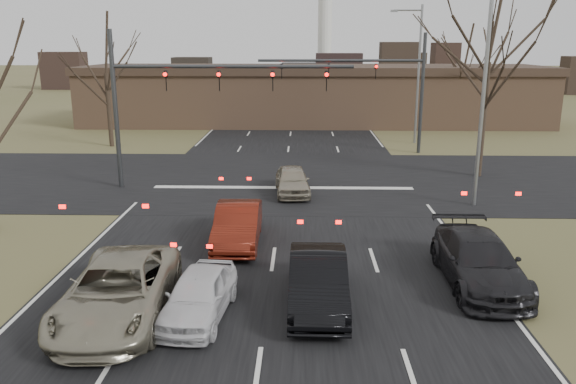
% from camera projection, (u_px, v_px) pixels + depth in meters
% --- Properties ---
extents(ground, '(360.00, 360.00, 0.00)m').
position_uv_depth(ground, '(268.00, 297.00, 16.70)').
color(ground, '#4F502A').
rests_on(ground, ground).
extents(road_main, '(14.00, 300.00, 0.02)m').
position_uv_depth(road_main, '(295.00, 100.00, 74.66)').
color(road_main, black).
rests_on(road_main, ground).
extents(road_cross, '(200.00, 14.00, 0.02)m').
position_uv_depth(road_cross, '(284.00, 179.00, 31.19)').
color(road_cross, black).
rests_on(road_cross, ground).
extents(building, '(42.40, 10.40, 5.30)m').
position_uv_depth(building, '(313.00, 94.00, 52.68)').
color(building, '#8F684D').
rests_on(building, ground).
extents(mast_arm_near, '(12.12, 0.24, 8.00)m').
position_uv_depth(mast_arm_near, '(179.00, 89.00, 28.09)').
color(mast_arm_near, '#383A3D').
rests_on(mast_arm_near, ground).
extents(mast_arm_far, '(11.12, 0.24, 8.00)m').
position_uv_depth(mast_arm_far, '(380.00, 79.00, 37.47)').
color(mast_arm_far, '#383A3D').
rests_on(mast_arm_far, ground).
extents(streetlight_right_near, '(2.34, 0.25, 10.00)m').
position_uv_depth(streetlight_right_near, '(480.00, 84.00, 24.70)').
color(streetlight_right_near, gray).
rests_on(streetlight_right_near, ground).
extents(streetlight_right_far, '(2.34, 0.25, 10.00)m').
position_uv_depth(streetlight_right_far, '(416.00, 68.00, 41.11)').
color(streetlight_right_far, gray).
rests_on(streetlight_right_far, ground).
extents(tree_right_near, '(6.90, 6.90, 11.50)m').
position_uv_depth(tree_right_near, '(493.00, 12.00, 29.59)').
color(tree_right_near, black).
rests_on(tree_right_near, ground).
extents(tree_left_far, '(5.70, 5.70, 9.50)m').
position_uv_depth(tree_left_far, '(104.00, 43.00, 39.29)').
color(tree_left_far, black).
rests_on(tree_left_far, ground).
extents(tree_right_far, '(5.40, 5.40, 9.00)m').
position_uv_depth(tree_right_far, '(465.00, 47.00, 48.35)').
color(tree_right_far, black).
rests_on(tree_right_far, ground).
extents(car_silver_suv, '(2.96, 5.92, 1.61)m').
position_uv_depth(car_silver_suv, '(118.00, 290.00, 15.26)').
color(car_silver_suv, gray).
rests_on(car_silver_suv, ground).
extents(car_white_sedan, '(1.95, 4.02, 1.32)m').
position_uv_depth(car_white_sedan, '(199.00, 295.00, 15.33)').
color(car_white_sedan, silver).
rests_on(car_white_sedan, ground).
extents(car_black_hatch, '(1.65, 4.66, 1.53)m').
position_uv_depth(car_black_hatch, '(318.00, 281.00, 15.99)').
color(car_black_hatch, black).
rests_on(car_black_hatch, ground).
extents(car_charcoal_sedan, '(2.19, 5.34, 1.55)m').
position_uv_depth(car_charcoal_sedan, '(479.00, 261.00, 17.42)').
color(car_charcoal_sedan, black).
rests_on(car_charcoal_sedan, ground).
extents(car_red_ahead, '(1.70, 4.61, 1.51)m').
position_uv_depth(car_red_ahead, '(238.00, 225.00, 20.95)').
color(car_red_ahead, '#5E180D').
rests_on(car_red_ahead, ground).
extents(car_silver_ahead, '(1.95, 4.18, 1.38)m').
position_uv_depth(car_silver_ahead, '(292.00, 180.00, 27.98)').
color(car_silver_ahead, '#A19882').
rests_on(car_silver_ahead, ground).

